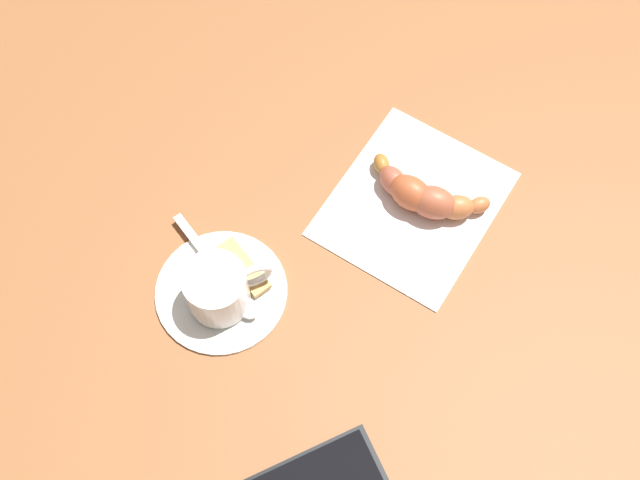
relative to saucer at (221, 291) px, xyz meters
name	(u,v)px	position (x,y,z in m)	size (l,w,h in m)	color
ground_plane	(316,250)	(-0.10, 0.03, 0.00)	(1.80, 1.80, 0.00)	brown
saucer	(221,291)	(0.00, 0.00, 0.00)	(0.13, 0.13, 0.01)	white
espresso_cup	(219,288)	(0.01, 0.01, 0.03)	(0.09, 0.06, 0.05)	white
teaspoon	(227,282)	(-0.01, 0.00, 0.01)	(0.02, 0.14, 0.01)	silver
sugar_packet	(244,267)	(-0.03, 0.00, 0.01)	(0.07, 0.02, 0.01)	tan
napkin	(414,204)	(-0.21, 0.05, 0.00)	(0.19, 0.16, 0.00)	white
croissant	(423,195)	(-0.22, 0.06, 0.02)	(0.08, 0.13, 0.04)	#A56B2C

